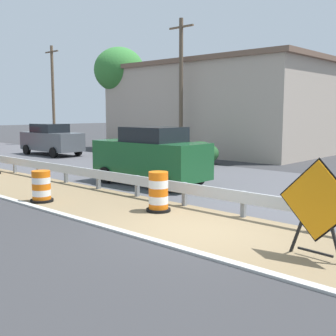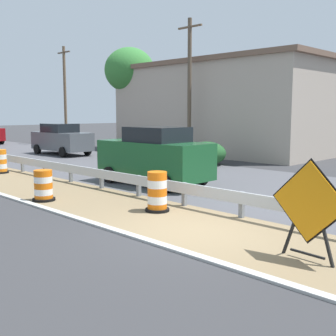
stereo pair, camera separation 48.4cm
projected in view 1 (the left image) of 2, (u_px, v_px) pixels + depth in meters
name	position (u px, v px, depth m)	size (l,w,h in m)	color
ground_plane	(197.00, 231.00, 9.98)	(160.00, 160.00, 0.00)	#333335
median_dirt_strip	(208.00, 227.00, 10.29)	(3.24, 120.00, 0.01)	#7F6B4C
far_lane_asphalt	(312.00, 194.00, 14.55)	(8.47, 120.00, 0.00)	#4C4C51
curb_near_edge	(159.00, 243.00, 9.04)	(0.20, 120.00, 0.11)	#ADADA8
guardrail_median	(211.00, 193.00, 11.88)	(0.18, 49.34, 0.71)	#ADB2B7
warning_sign_diamond	(317.00, 204.00, 7.99)	(0.16, 1.62, 1.94)	black
traffic_barrel_nearest	(158.00, 193.00, 11.90)	(0.68, 0.68, 1.12)	orange
traffic_barrel_close	(41.00, 188.00, 13.18)	(0.71, 0.71, 0.97)	orange
car_lead_near_lane	(151.00, 156.00, 16.21)	(2.17, 4.67, 2.22)	#195128
car_mid_far_lane	(51.00, 139.00, 27.48)	(2.11, 4.72, 2.02)	#4C5156
roadside_shop_near	(220.00, 108.00, 29.86)	(9.23, 14.93, 6.09)	#AD9E8E
utility_pole_near	(181.00, 87.00, 25.26)	(0.24, 1.80, 8.20)	brown
utility_pole_mid	(53.00, 94.00, 36.06)	(0.24, 1.80, 8.28)	brown
bush_roadside	(199.00, 153.00, 22.34)	(2.04, 2.04, 1.24)	#1E4C23
tree_roadside	(119.00, 71.00, 31.46)	(3.69, 3.69, 7.51)	brown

